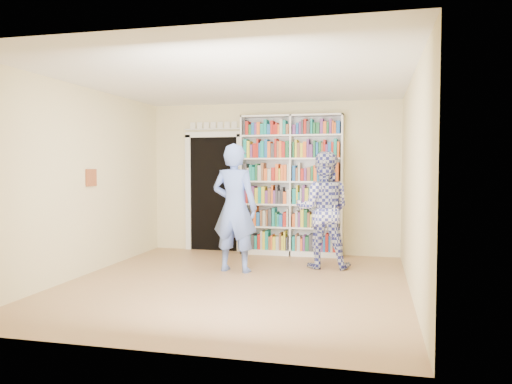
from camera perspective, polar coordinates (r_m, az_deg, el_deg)
floor at (r=6.76m, az=-2.47°, el=-10.44°), size 5.00×5.00×0.00m
ceiling at (r=6.67m, az=-2.52°, el=12.74°), size 5.00×5.00×0.00m
wall_back at (r=9.01m, az=1.86°, el=1.59°), size 4.50×0.00×4.50m
wall_left at (r=7.51m, az=-19.24°, el=1.15°), size 0.00×5.00×5.00m
wall_right at (r=6.35m, az=17.45°, el=0.87°), size 0.00×5.00×5.00m
bookshelf at (r=8.79m, az=4.08°, el=0.85°), size 1.79×0.34×2.46m
doorway at (r=9.28m, az=-4.84°, el=0.57°), size 1.10×0.08×2.43m
wall_art at (r=7.67m, az=-18.32°, el=1.57°), size 0.03×0.25×0.25m
man_blue at (r=7.40m, az=-2.46°, el=-1.83°), size 0.74×0.53×1.90m
man_plaid at (r=7.75m, az=7.67°, el=-2.04°), size 0.89×0.71×1.79m
paper_sheet at (r=7.54m, az=8.30°, el=-2.29°), size 0.18×0.06×0.26m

